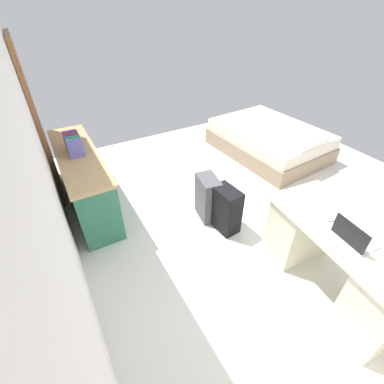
# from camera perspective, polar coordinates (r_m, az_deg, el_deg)

# --- Properties ---
(ground_plane) EXTENTS (5.59, 5.59, 0.00)m
(ground_plane) POSITION_cam_1_polar(r_m,az_deg,el_deg) (3.81, 12.00, -3.38)
(ground_plane) COLOR silver
(wall_back) EXTENTS (4.59, 0.10, 2.50)m
(wall_back) POSITION_cam_1_polar(r_m,az_deg,el_deg) (2.38, -29.16, 2.75)
(wall_back) COLOR white
(wall_back) RESTS_ON ground_plane
(door_wooden) EXTENTS (0.88, 0.05, 2.04)m
(door_wooden) POSITION_cam_1_polar(r_m,az_deg,el_deg) (4.07, -29.42, 12.20)
(door_wooden) COLOR brown
(door_wooden) RESTS_ON ground_plane
(desk) EXTENTS (1.50, 0.81, 0.74)m
(desk) POSITION_cam_1_polar(r_m,az_deg,el_deg) (2.93, 28.07, -12.39)
(desk) COLOR beige
(desk) RESTS_ON ground_plane
(office_chair) EXTENTS (0.57, 0.57, 0.94)m
(office_chair) POSITION_cam_1_polar(r_m,az_deg,el_deg) (3.49, 35.14, -5.95)
(office_chair) COLOR black
(office_chair) RESTS_ON ground_plane
(credenza) EXTENTS (1.80, 0.48, 0.79)m
(credenza) POSITION_cam_1_polar(r_m,az_deg,el_deg) (3.83, -21.60, 2.29)
(credenza) COLOR #2D7056
(credenza) RESTS_ON ground_plane
(bed) EXTENTS (1.98, 1.52, 0.58)m
(bed) POSITION_cam_1_polar(r_m,az_deg,el_deg) (5.13, 15.85, 10.39)
(bed) COLOR gray
(bed) RESTS_ON ground_plane
(suitcase_black) EXTENTS (0.38, 0.25, 0.58)m
(suitcase_black) POSITION_cam_1_polar(r_m,az_deg,el_deg) (3.29, 7.06, -3.66)
(suitcase_black) COLOR black
(suitcase_black) RESTS_ON ground_plane
(suitcase_spare_grey) EXTENTS (0.39, 0.28, 0.58)m
(suitcase_spare_grey) POSITION_cam_1_polar(r_m,az_deg,el_deg) (3.44, 3.33, -1.21)
(suitcase_spare_grey) COLOR #4C4C51
(suitcase_spare_grey) RESTS_ON ground_plane
(laptop) EXTENTS (0.33, 0.25, 0.21)m
(laptop) POSITION_cam_1_polar(r_m,az_deg,el_deg) (2.59, 30.69, -8.05)
(laptop) COLOR #B7B7BC
(laptop) RESTS_ON desk
(computer_mouse) EXTENTS (0.07, 0.11, 0.03)m
(computer_mouse) POSITION_cam_1_polar(r_m,az_deg,el_deg) (2.74, 27.10, -4.98)
(computer_mouse) COLOR white
(computer_mouse) RESTS_ON desk
(book_row) EXTENTS (0.36, 0.17, 0.24)m
(book_row) POSITION_cam_1_polar(r_m,az_deg,el_deg) (3.64, -23.60, 9.32)
(book_row) COLOR #6261BA
(book_row) RESTS_ON credenza
(figurine_small) EXTENTS (0.08, 0.08, 0.11)m
(figurine_small) POSITION_cam_1_polar(r_m,az_deg,el_deg) (3.99, -24.31, 10.53)
(figurine_small) COLOR gold
(figurine_small) RESTS_ON credenza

